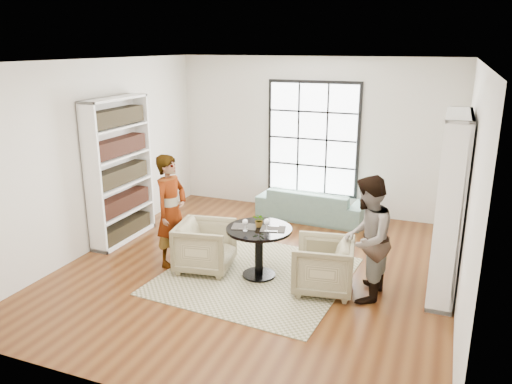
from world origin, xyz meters
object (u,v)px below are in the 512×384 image
at_px(armchair_right, 323,266).
at_px(wine_glass_left, 245,222).
at_px(sofa, 312,204).
at_px(person_left, 171,211).
at_px(wine_glass_right, 267,222).
at_px(person_right, 367,239).
at_px(flower_centerpiece, 259,220).
at_px(armchair_left, 205,246).
at_px(pedestal_table, 259,242).

xyz_separation_m(armchair_right, wine_glass_left, (-1.09, -0.09, 0.50)).
height_order(sofa, armchair_right, armchair_right).
height_order(person_left, wine_glass_right, person_left).
bearing_deg(person_left, person_right, -84.51).
bearing_deg(wine_glass_right, armchair_right, 0.03).
height_order(person_right, wine_glass_left, person_right).
bearing_deg(sofa, armchair_right, 112.26).
xyz_separation_m(sofa, person_left, (-1.42, -2.73, 0.55)).
height_order(person_right, flower_centerpiece, person_right).
relative_size(armchair_left, person_left, 0.47).
bearing_deg(pedestal_table, armchair_right, -4.79).
xyz_separation_m(pedestal_table, person_right, (1.50, -0.08, 0.29)).
bearing_deg(person_left, wine_glass_right, -84.84).
relative_size(pedestal_table, person_right, 0.56).
bearing_deg(wine_glass_left, sofa, 86.23).
bearing_deg(pedestal_table, flower_centerpiece, 103.97).
bearing_deg(flower_centerpiece, pedestal_table, -76.03).
bearing_deg(person_left, armchair_right, -84.59).
distance_m(armchair_right, wine_glass_right, 0.96).
distance_m(armchair_right, wine_glass_left, 1.20).
bearing_deg(wine_glass_right, flower_centerpiece, 140.42).
relative_size(armchair_right, wine_glass_right, 4.33).
distance_m(armchair_right, person_right, 0.72).
relative_size(pedestal_table, sofa, 0.46).
bearing_deg(wine_glass_right, sofa, 91.98).
xyz_separation_m(person_right, wine_glass_left, (-1.64, -0.09, 0.04)).
relative_size(person_right, wine_glass_left, 9.60).
distance_m(sofa, armchair_left, 2.87).
distance_m(pedestal_table, wine_glass_right, 0.37).
bearing_deg(person_right, wine_glass_right, -86.79).
bearing_deg(wine_glass_right, wine_glass_left, -161.81).
relative_size(pedestal_table, armchair_right, 1.17).
bearing_deg(sofa, person_right, 121.94).
relative_size(sofa, person_right, 1.23).
height_order(sofa, armchair_left, armchair_left).
relative_size(person_left, wine_glass_left, 9.83).
height_order(armchair_right, wine_glass_left, wine_glass_left).
xyz_separation_m(wine_glass_right, flower_centerpiece, (-0.16, 0.13, -0.03)).
distance_m(sofa, person_right, 3.16).
bearing_deg(flower_centerpiece, person_right, -4.87).
xyz_separation_m(armchair_right, person_left, (-2.32, 0.02, 0.49)).
bearing_deg(wine_glass_left, armchair_left, 170.77).
relative_size(sofa, flower_centerpiece, 10.24).
height_order(sofa, person_right, person_right).
height_order(pedestal_table, person_left, person_left).
distance_m(armchair_left, flower_centerpiece, 0.94).
xyz_separation_m(sofa, flower_centerpiece, (-0.06, -2.62, 0.54)).
height_order(armchair_left, person_right, person_right).
bearing_deg(armchair_left, wine_glass_right, -100.61).
distance_m(pedestal_table, person_right, 1.53).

